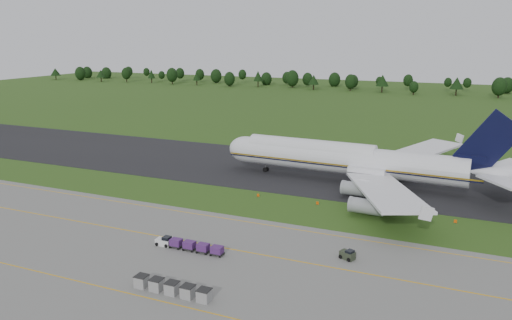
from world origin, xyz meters
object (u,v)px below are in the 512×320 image
at_px(baggage_train, 188,245).
at_px(utility_cart, 347,255).
at_px(aircraft, 353,160).
at_px(edge_markers, 349,207).
at_px(uld_row, 172,288).

bearing_deg(baggage_train, utility_cart, 15.48).
height_order(aircraft, edge_markers, aircraft).
bearing_deg(utility_cart, aircraft, 101.65).
distance_m(baggage_train, utility_cart, 24.92).
bearing_deg(uld_row, utility_cart, 46.23).
relative_size(baggage_train, utility_cart, 4.73).
xyz_separation_m(baggage_train, uld_row, (5.28, -12.91, 0.05)).
bearing_deg(baggage_train, edge_markers, 57.06).
height_order(aircraft, utility_cart, aircraft).
height_order(aircraft, uld_row, aircraft).
relative_size(aircraft, utility_cart, 26.66).
bearing_deg(aircraft, uld_row, -99.63).
xyz_separation_m(aircraft, utility_cart, (8.45, -41.02, -4.79)).
bearing_deg(utility_cart, uld_row, -133.77).
distance_m(utility_cart, uld_row, 27.08).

